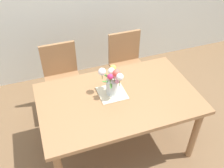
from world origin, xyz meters
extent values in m
plane|color=brown|center=(0.00, 0.00, 0.00)|extent=(12.00, 12.00, 0.00)
cube|color=#9E7047|center=(0.00, 0.00, 0.72)|extent=(1.54, 0.95, 0.04)
cylinder|color=#9E7047|center=(0.69, -0.39, 0.35)|extent=(0.07, 0.07, 0.70)
cylinder|color=#9E7047|center=(-0.69, 0.39, 0.35)|extent=(0.07, 0.07, 0.70)
cylinder|color=#9E7047|center=(0.69, 0.39, 0.35)|extent=(0.07, 0.07, 0.70)
cube|color=#9E7047|center=(-0.42, 0.73, 0.46)|extent=(0.42, 0.42, 0.04)
cylinder|color=#9E7047|center=(-0.24, 0.55, 0.22)|extent=(0.04, 0.04, 0.44)
cylinder|color=#9E7047|center=(-0.60, 0.55, 0.22)|extent=(0.04, 0.04, 0.44)
cylinder|color=#9E7047|center=(-0.24, 0.91, 0.22)|extent=(0.04, 0.04, 0.44)
cylinder|color=#9E7047|center=(-0.60, 0.91, 0.22)|extent=(0.04, 0.04, 0.44)
cube|color=#9E7047|center=(-0.42, 0.93, 0.69)|extent=(0.42, 0.04, 0.42)
cube|color=#9E7047|center=(0.42, 0.73, 0.46)|extent=(0.42, 0.42, 0.04)
cylinder|color=#9E7047|center=(0.60, 0.55, 0.22)|extent=(0.04, 0.04, 0.44)
cylinder|color=#9E7047|center=(0.24, 0.55, 0.22)|extent=(0.04, 0.04, 0.44)
cylinder|color=#9E7047|center=(0.60, 0.91, 0.22)|extent=(0.04, 0.04, 0.44)
cylinder|color=#9E7047|center=(0.24, 0.91, 0.22)|extent=(0.04, 0.04, 0.44)
cube|color=#9E7047|center=(0.42, 0.93, 0.69)|extent=(0.42, 0.04, 0.42)
cube|color=beige|center=(-0.04, 0.07, 0.74)|extent=(0.26, 0.26, 0.01)
cylinder|color=silver|center=(-0.04, 0.07, 0.82)|extent=(0.11, 0.11, 0.15)
sphere|color=#D12D66|center=(-0.08, 0.02, 0.99)|extent=(0.06, 0.06, 0.06)
cylinder|color=#478438|center=(-0.08, 0.02, 0.94)|extent=(0.01, 0.01, 0.10)
sphere|color=white|center=(-0.12, 0.13, 0.98)|extent=(0.07, 0.07, 0.07)
cylinder|color=#478438|center=(-0.12, 0.13, 0.93)|extent=(0.01, 0.01, 0.09)
sphere|color=#EA9EBC|center=(0.01, 0.02, 0.94)|extent=(0.04, 0.04, 0.04)
cylinder|color=#478438|center=(0.01, 0.02, 0.92)|extent=(0.01, 0.01, 0.05)
sphere|color=#EFD14C|center=(-0.05, 0.10, 0.93)|extent=(0.06, 0.06, 0.06)
cylinder|color=#478438|center=(-0.05, 0.10, 0.91)|extent=(0.01, 0.01, 0.04)
sphere|color=white|center=(0.00, -0.02, 1.00)|extent=(0.07, 0.07, 0.07)
cylinder|color=#478438|center=(0.00, -0.02, 0.94)|extent=(0.01, 0.01, 0.11)
sphere|color=#E55B4C|center=(-0.01, 0.05, 1.00)|extent=(0.07, 0.07, 0.07)
cylinder|color=#478438|center=(-0.01, 0.05, 0.94)|extent=(0.01, 0.01, 0.11)
sphere|color=#EA9EBC|center=(0.00, 0.04, 0.96)|extent=(0.05, 0.05, 0.05)
cylinder|color=#478438|center=(0.00, 0.04, 0.92)|extent=(0.01, 0.01, 0.07)
sphere|color=white|center=(-0.03, 0.12, 0.97)|extent=(0.07, 0.07, 0.07)
cylinder|color=#478438|center=(-0.03, 0.12, 0.93)|extent=(0.01, 0.01, 0.08)
sphere|color=#EA9EBC|center=(-0.02, 0.06, 0.96)|extent=(0.06, 0.06, 0.06)
cylinder|color=#478438|center=(-0.02, 0.06, 0.92)|extent=(0.01, 0.01, 0.07)
sphere|color=#EFD14C|center=(-0.01, 0.15, 0.99)|extent=(0.06, 0.06, 0.06)
cylinder|color=#478438|center=(-0.01, 0.15, 0.94)|extent=(0.01, 0.01, 0.10)
sphere|color=#EA9EBC|center=(-0.01, 0.02, 0.92)|extent=(0.05, 0.05, 0.05)
cylinder|color=#478438|center=(-0.01, 0.02, 0.91)|extent=(0.01, 0.01, 0.03)
ellipsoid|color=#478438|center=(-0.08, -0.01, 0.90)|extent=(0.05, 0.07, 0.02)
ellipsoid|color=#478438|center=(-0.11, 0.06, 0.91)|extent=(0.07, 0.03, 0.03)
ellipsoid|color=#478438|center=(-0.08, 0.15, 0.91)|extent=(0.05, 0.07, 0.02)
camera|label=1|loc=(-0.66, -1.69, 2.40)|focal=40.71mm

